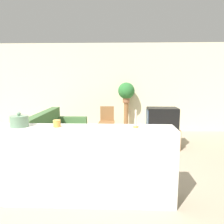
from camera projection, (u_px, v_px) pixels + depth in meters
name	position (u px, v px, depth m)	size (l,w,h in m)	color
ground_plane	(79.00, 179.00, 3.60)	(14.00, 14.00, 0.00)	tan
wall_back	(99.00, 88.00, 6.78)	(9.00, 0.06, 2.70)	beige
couch	(58.00, 137.00, 5.04)	(0.95, 1.99, 0.88)	#476B3D
tv_stand	(161.00, 138.00, 5.18)	(0.79, 0.47, 0.47)	olive
television	(162.00, 118.00, 5.11)	(0.71, 0.44, 0.50)	black
wooden_chair	(107.00, 120.00, 6.22)	(0.44, 0.44, 0.85)	olive
plant_stand	(126.00, 118.00, 6.59)	(0.14, 0.14, 0.93)	olive
potted_plant	(126.00, 91.00, 6.46)	(0.49, 0.49, 0.59)	#8E5B3D
foreground_counter	(70.00, 164.00, 2.93)	(2.78, 0.44, 1.02)	silver
decorative_bowl	(19.00, 121.00, 2.86)	(0.23, 0.23, 0.20)	gray
candle_jar	(57.00, 123.00, 2.85)	(0.10, 0.10, 0.09)	gold
candlestick	(136.00, 122.00, 2.81)	(0.07, 0.07, 0.23)	#B7933D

